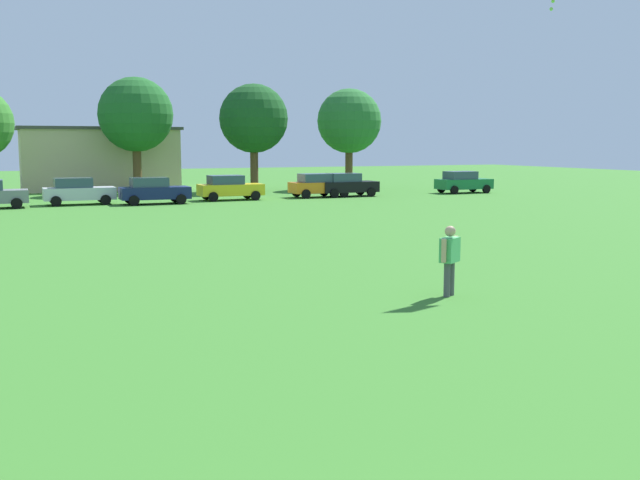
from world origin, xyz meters
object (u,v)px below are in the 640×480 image
at_px(adult_bystander, 450,255).
at_px(tree_center, 136,115).
at_px(parked_car_black_6, 347,185).
at_px(parked_car_silver_2, 78,191).
at_px(tree_right, 254,119).
at_px(parked_car_yellow_4, 229,187).
at_px(parked_car_navy_3, 154,190).
at_px(tree_far_right, 349,121).
at_px(parked_car_green_7, 463,182).
at_px(parked_car_orange_5, 319,185).

relative_size(adult_bystander, tree_center, 0.20).
bearing_deg(parked_car_black_6, adult_bystander, -111.07).
distance_m(parked_car_silver_2, tree_right, 17.21).
distance_m(parked_car_yellow_4, parked_car_black_6, 8.77).
bearing_deg(tree_right, adult_bystander, -101.55).
relative_size(parked_car_navy_3, parked_car_black_6, 1.00).
relative_size(parked_car_yellow_4, tree_right, 0.51).
bearing_deg(parked_car_yellow_4, tree_far_right, 32.35).
bearing_deg(parked_car_navy_3, tree_center, 85.59).
distance_m(parked_car_green_7, tree_center, 25.66).
xyz_separation_m(tree_center, tree_right, (9.00, -1.36, -0.22)).
relative_size(parked_car_silver_2, tree_right, 0.51).
bearing_deg(parked_car_black_6, tree_right, 117.26).
distance_m(parked_car_black_6, tree_right, 10.53).
xyz_separation_m(parked_car_silver_2, tree_right, (14.29, 8.25, 4.89)).
bearing_deg(tree_right, parked_car_navy_3, -135.74).
relative_size(adult_bystander, parked_car_black_6, 0.41).
height_order(adult_bystander, parked_car_yellow_4, adult_bystander).
height_order(parked_car_yellow_4, tree_far_right, tree_far_right).
distance_m(parked_car_orange_5, tree_center, 15.54).
bearing_deg(parked_car_black_6, parked_car_green_7, -0.87).
bearing_deg(parked_car_orange_5, parked_car_yellow_4, -178.61).
distance_m(parked_car_black_6, parked_car_green_7, 9.89).
height_order(parked_car_green_7, tree_center, tree_center).
bearing_deg(adult_bystander, parked_car_yellow_4, -130.01).
distance_m(parked_car_black_6, tree_center, 17.18).
height_order(parked_car_silver_2, tree_far_right, tree_far_right).
height_order(parked_car_orange_5, tree_center, tree_center).
height_order(adult_bystander, parked_car_navy_3, adult_bystander).
distance_m(parked_car_silver_2, parked_car_navy_3, 4.65).
relative_size(parked_car_yellow_4, tree_far_right, 0.51).
bearing_deg(parked_car_yellow_4, parked_car_navy_3, -166.63).
relative_size(adult_bystander, parked_car_navy_3, 0.41).
distance_m(parked_car_silver_2, parked_car_orange_5, 16.45).
bearing_deg(tree_right, tree_center, 171.40).
xyz_separation_m(tree_center, tree_far_right, (17.29, -1.59, -0.33)).
xyz_separation_m(adult_bystander, parked_car_navy_3, (-1.41, 31.66, -0.20)).
bearing_deg(parked_car_silver_2, parked_car_navy_3, -16.85).
relative_size(parked_car_navy_3, tree_right, 0.51).
relative_size(parked_car_yellow_4, tree_center, 0.49).
xyz_separation_m(parked_car_orange_5, tree_far_right, (6.13, 7.94, 4.78)).
height_order(parked_car_black_6, tree_far_right, tree_far_right).
height_order(parked_car_yellow_4, tree_right, tree_right).
bearing_deg(parked_car_silver_2, tree_center, 61.17).
relative_size(parked_car_navy_3, tree_center, 0.49).
height_order(tree_center, tree_right, tree_center).
bearing_deg(tree_far_right, adult_bystander, -112.17).
height_order(parked_car_orange_5, tree_right, tree_right).
height_order(parked_car_yellow_4, parked_car_green_7, same).
bearing_deg(parked_car_orange_5, tree_center, 139.51).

